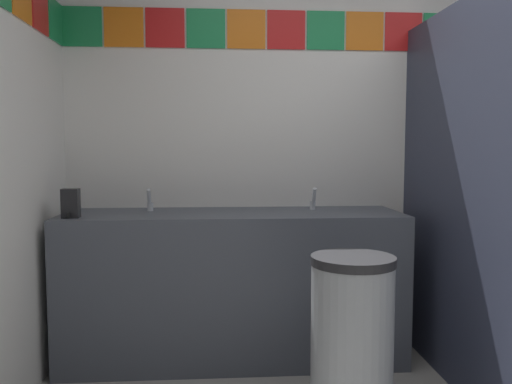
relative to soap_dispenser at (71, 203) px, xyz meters
name	(u,v)px	position (x,y,z in m)	size (l,w,h in m)	color
wall_back	(361,143)	(1.75, 0.50, 0.33)	(3.80, 0.09, 2.58)	white
vanity_counter	(233,284)	(0.89, 0.17, -0.51)	(1.99, 0.58, 0.88)	#4C515B
faucet_left	(150,203)	(0.39, 0.26, -0.03)	(0.04, 0.10, 0.14)	silver
faucet_right	(313,201)	(1.39, 0.26, -0.03)	(0.04, 0.10, 0.14)	silver
soap_dispenser	(71,203)	(0.00, 0.00, 0.00)	(0.09, 0.09, 0.16)	black
trash_bin	(352,342)	(1.40, -0.65, -0.57)	(0.37, 0.37, 0.78)	#999EA3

